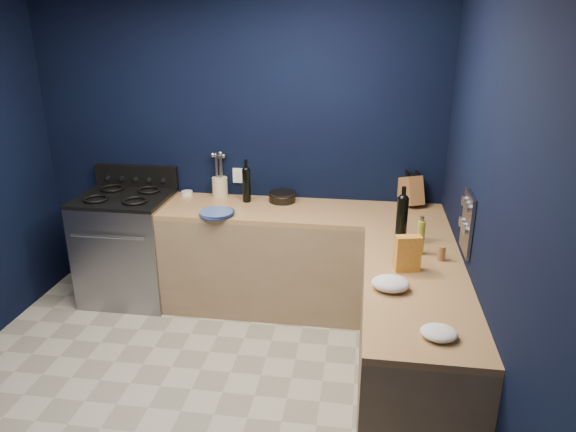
% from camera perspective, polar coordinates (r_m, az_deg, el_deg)
% --- Properties ---
extents(floor, '(3.50, 3.50, 0.02)m').
position_cam_1_polar(floor, '(3.72, -11.38, -19.86)').
color(floor, '#AEA998').
rests_on(floor, ground).
extents(wall_back, '(3.50, 0.02, 2.60)m').
position_cam_1_polar(wall_back, '(4.66, -5.38, 7.01)').
color(wall_back, black).
rests_on(wall_back, ground).
extents(wall_right, '(0.02, 3.50, 2.60)m').
position_cam_1_polar(wall_right, '(2.93, 21.05, -2.37)').
color(wall_right, black).
rests_on(wall_right, ground).
extents(cab_back, '(2.30, 0.63, 0.86)m').
position_cam_1_polar(cab_back, '(4.54, 1.43, -4.91)').
color(cab_back, '#8E7456').
rests_on(cab_back, floor).
extents(top_back, '(2.30, 0.63, 0.04)m').
position_cam_1_polar(top_back, '(4.37, 1.48, 0.44)').
color(top_back, brown).
rests_on(top_back, cab_back).
extents(cab_right, '(0.63, 1.67, 0.86)m').
position_cam_1_polar(cab_right, '(3.53, 13.00, -13.50)').
color(cab_right, '#8E7456').
rests_on(cab_right, floor).
extents(top_right, '(0.63, 1.67, 0.04)m').
position_cam_1_polar(top_right, '(3.30, 13.61, -6.98)').
color(top_right, brown).
rests_on(top_right, cab_right).
extents(gas_range, '(0.76, 0.66, 0.92)m').
position_cam_1_polar(gas_range, '(4.92, -16.60, -3.37)').
color(gas_range, gray).
rests_on(gas_range, floor).
extents(oven_door, '(0.59, 0.02, 0.42)m').
position_cam_1_polar(oven_door, '(4.67, -18.15, -4.99)').
color(oven_door, black).
rests_on(oven_door, gas_range).
extents(cooktop, '(0.76, 0.66, 0.03)m').
position_cam_1_polar(cooktop, '(4.76, -17.16, 1.89)').
color(cooktop, black).
rests_on(cooktop, gas_range).
extents(backguard, '(0.76, 0.06, 0.20)m').
position_cam_1_polar(backguard, '(4.99, -15.86, 4.12)').
color(backguard, black).
rests_on(backguard, gas_range).
extents(spice_panel, '(0.02, 0.28, 0.38)m').
position_cam_1_polar(spice_panel, '(3.47, 18.61, -0.73)').
color(spice_panel, gray).
rests_on(spice_panel, wall_right).
extents(wall_outlet, '(0.09, 0.02, 0.13)m').
position_cam_1_polar(wall_outlet, '(4.70, -5.36, 4.34)').
color(wall_outlet, white).
rests_on(wall_outlet, wall_back).
extents(plate_stack, '(0.35, 0.35, 0.03)m').
position_cam_1_polar(plate_stack, '(4.26, -7.66, 0.28)').
color(plate_stack, '#2D559D').
rests_on(plate_stack, top_back).
extents(ramekin, '(0.13, 0.13, 0.04)m').
position_cam_1_polar(ramekin, '(4.80, -10.74, 2.40)').
color(ramekin, white).
rests_on(ramekin, top_back).
extents(utensil_crock, '(0.17, 0.17, 0.17)m').
position_cam_1_polar(utensil_crock, '(4.72, -7.28, 3.11)').
color(utensil_crock, beige).
rests_on(utensil_crock, top_back).
extents(wine_bottle_back, '(0.08, 0.08, 0.29)m').
position_cam_1_polar(wine_bottle_back, '(4.53, -4.45, 3.27)').
color(wine_bottle_back, black).
rests_on(wine_bottle_back, top_back).
extents(lemon_basket, '(0.28, 0.28, 0.09)m').
position_cam_1_polar(lemon_basket, '(4.54, -0.61, 2.07)').
color(lemon_basket, black).
rests_on(lemon_basket, top_back).
extents(knife_block, '(0.24, 0.31, 0.30)m').
position_cam_1_polar(knife_block, '(4.56, 12.93, 2.62)').
color(knife_block, brown).
rests_on(knife_block, top_back).
extents(wine_bottle_right, '(0.09, 0.09, 0.32)m').
position_cam_1_polar(wine_bottle_right, '(3.76, 12.04, -0.46)').
color(wine_bottle_right, black).
rests_on(wine_bottle_right, top_right).
extents(oil_bottle, '(0.06, 0.06, 0.23)m').
position_cam_1_polar(oil_bottle, '(3.61, 13.96, -2.25)').
color(oil_bottle, '#999B2F').
rests_on(oil_bottle, top_right).
extents(spice_jar_near, '(0.06, 0.06, 0.10)m').
position_cam_1_polar(spice_jar_near, '(3.45, 11.48, -4.36)').
color(spice_jar_near, olive).
rests_on(spice_jar_near, top_right).
extents(spice_jar_far, '(0.06, 0.06, 0.10)m').
position_cam_1_polar(spice_jar_far, '(3.58, 16.08, -3.83)').
color(spice_jar_far, olive).
rests_on(spice_jar_far, top_right).
extents(crouton_bag, '(0.17, 0.11, 0.23)m').
position_cam_1_polar(crouton_bag, '(3.36, 12.65, -3.92)').
color(crouton_bag, '#BA421C').
rests_on(crouton_bag, top_right).
extents(towel_front, '(0.26, 0.23, 0.08)m').
position_cam_1_polar(towel_front, '(3.14, 10.87, -7.09)').
color(towel_front, white).
rests_on(towel_front, top_right).
extents(towel_end, '(0.22, 0.21, 0.05)m').
position_cam_1_polar(towel_end, '(2.76, 15.81, -11.90)').
color(towel_end, white).
rests_on(towel_end, top_right).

